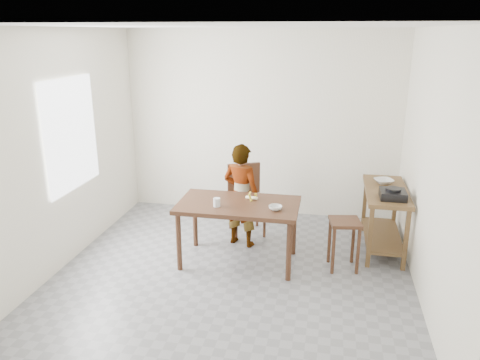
% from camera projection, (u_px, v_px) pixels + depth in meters
% --- Properties ---
extents(floor, '(4.00, 4.00, 0.04)m').
position_uv_depth(floor, '(233.00, 275.00, 5.37)').
color(floor, gray).
rests_on(floor, ground).
extents(ceiling, '(4.00, 4.00, 0.04)m').
position_uv_depth(ceiling, '(232.00, 24.00, 4.54)').
color(ceiling, white).
rests_on(ceiling, wall_back).
extents(wall_back, '(4.00, 0.04, 2.70)m').
position_uv_depth(wall_back, '(261.00, 124.00, 6.85)').
color(wall_back, white).
rests_on(wall_back, ground).
extents(wall_front, '(4.00, 0.04, 2.70)m').
position_uv_depth(wall_front, '(169.00, 239.00, 3.07)').
color(wall_front, white).
rests_on(wall_front, ground).
extents(wall_left, '(0.04, 4.00, 2.70)m').
position_uv_depth(wall_left, '(60.00, 151.00, 5.33)').
color(wall_left, white).
rests_on(wall_left, ground).
extents(wall_right, '(0.04, 4.00, 2.70)m').
position_uv_depth(wall_right, '(434.00, 170.00, 4.59)').
color(wall_right, white).
rests_on(wall_right, ground).
extents(window_pane, '(0.02, 1.10, 1.30)m').
position_uv_depth(window_pane, '(72.00, 135.00, 5.46)').
color(window_pane, white).
rests_on(window_pane, wall_left).
extents(dining_table, '(1.40, 0.80, 0.75)m').
position_uv_depth(dining_table, '(238.00, 233.00, 5.53)').
color(dining_table, '#402516').
rests_on(dining_table, floor).
extents(prep_counter, '(0.50, 1.20, 0.80)m').
position_uv_depth(prep_counter, '(383.00, 219.00, 5.87)').
color(prep_counter, brown).
rests_on(prep_counter, floor).
extents(child, '(0.56, 0.45, 1.34)m').
position_uv_depth(child, '(241.00, 195.00, 5.92)').
color(child, silver).
rests_on(child, floor).
extents(dining_chair, '(0.60, 0.60, 0.94)m').
position_uv_depth(dining_chair, '(247.00, 201.00, 6.32)').
color(dining_chair, '#402516').
rests_on(dining_chair, floor).
extents(stool, '(0.39, 0.39, 0.60)m').
position_uv_depth(stool, '(343.00, 244.00, 5.41)').
color(stool, '#402516').
rests_on(stool, floor).
extents(glass_tumbler, '(0.09, 0.09, 0.10)m').
position_uv_depth(glass_tumbler, '(217.00, 202.00, 5.30)').
color(glass_tumbler, silver).
rests_on(glass_tumbler, dining_table).
extents(small_bowl, '(0.16, 0.16, 0.05)m').
position_uv_depth(small_bowl, '(275.00, 208.00, 5.21)').
color(small_bowl, silver).
rests_on(small_bowl, dining_table).
extents(banana, '(0.20, 0.17, 0.06)m').
position_uv_depth(banana, '(252.00, 197.00, 5.52)').
color(banana, '#FEDF5C').
rests_on(banana, dining_table).
extents(serving_bowl, '(0.30, 0.30, 0.06)m').
position_uv_depth(serving_bowl, '(384.00, 181.00, 5.95)').
color(serving_bowl, silver).
rests_on(serving_bowl, prep_counter).
extents(gas_burner, '(0.29, 0.29, 0.10)m').
position_uv_depth(gas_burner, '(393.00, 194.00, 5.41)').
color(gas_burner, black).
rests_on(gas_burner, prep_counter).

